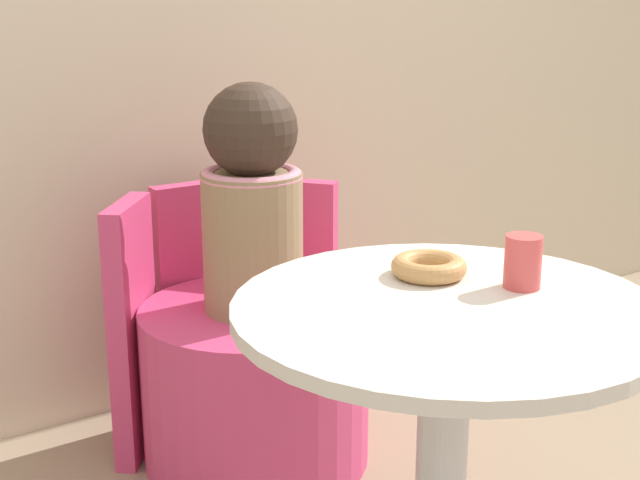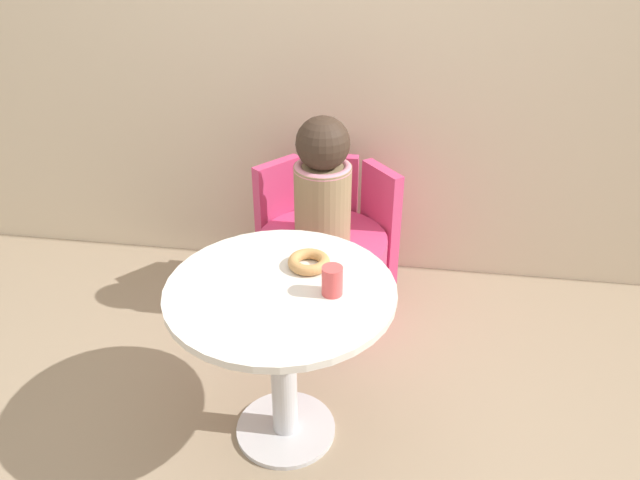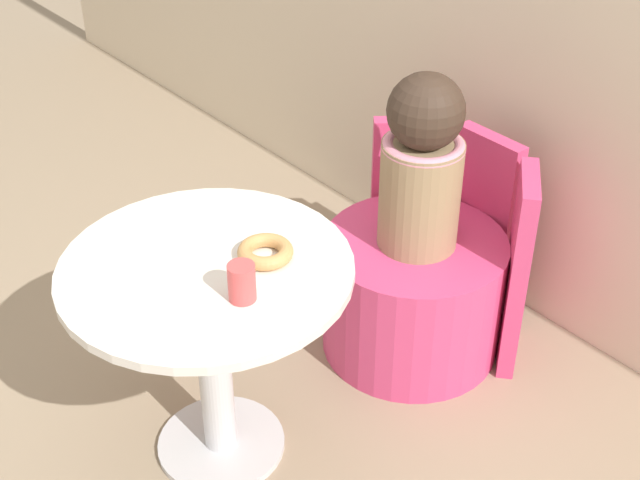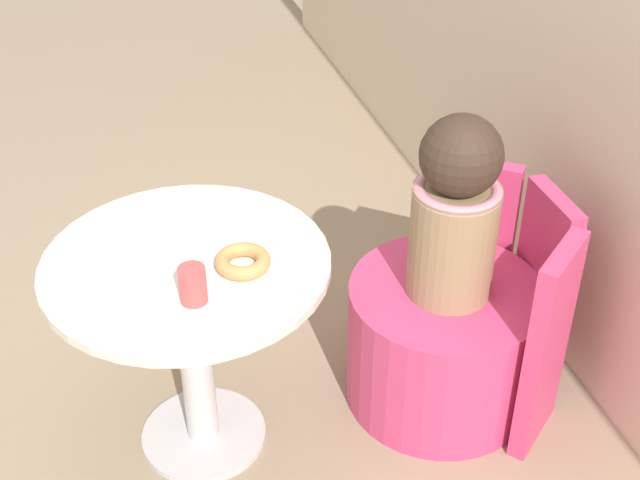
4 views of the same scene
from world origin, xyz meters
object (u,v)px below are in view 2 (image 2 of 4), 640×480
child_figure (323,182)px  donut (308,262)px  round_table (282,326)px  cup (332,281)px  tub_chair (322,276)px

child_figure → donut: size_ratio=3.89×
round_table → child_figure: 0.73m
child_figure → donut: 0.58m
round_table → cup: 0.25m
cup → child_figure: bearing=100.4°
donut → cup: 0.17m
tub_chair → donut: (0.04, -0.58, 0.44)m
tub_chair → child_figure: size_ratio=1.03×
donut → cup: size_ratio=1.47×
tub_chair → child_figure: (0.00, 0.00, 0.46)m
round_table → child_figure: child_figure is taller
round_table → donut: size_ratio=5.27×
child_figure → round_table: bearing=-92.4°
tub_chair → donut: bearing=-86.5°
tub_chair → cup: size_ratio=5.91×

